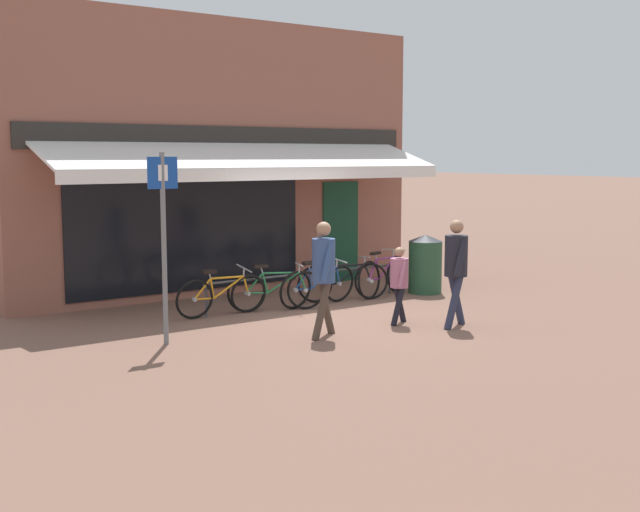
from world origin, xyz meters
name	(u,v)px	position (x,y,z in m)	size (l,w,h in m)	color
ground_plane	(341,318)	(0.00, 0.00, 0.00)	(160.00, 160.00, 0.00)	brown
shop_front	(197,158)	(-0.25, 4.56, 2.59)	(8.50, 4.52, 5.20)	#8E5647
bike_rack_rail	(305,277)	(0.22, 1.34, 0.48)	(4.06, 0.04, 0.57)	#47494F
bicycle_orange	(222,295)	(-1.51, 1.26, 0.36)	(1.66, 0.52, 0.83)	black
bicycle_green	(276,290)	(-0.54, 1.12, 0.36)	(1.61, 0.71, 0.81)	black
bicycle_blue	(318,285)	(0.31, 1.09, 0.37)	(1.73, 0.52, 0.85)	black
bicycle_black	(343,281)	(0.98, 1.23, 0.36)	(1.72, 0.65, 0.82)	black
bicycle_purple	(383,275)	(1.92, 1.21, 0.39)	(1.65, 0.68, 0.86)	black
pedestrian_adult	(323,266)	(-1.03, -0.94, 1.05)	(0.57, 0.59, 1.71)	#47382D
pedestrian_child	(399,277)	(0.46, -0.90, 0.74)	(0.43, 0.45, 1.23)	black
pedestrian_second_adult	(456,262)	(1.03, -1.57, 1.02)	(0.59, 0.54, 1.68)	#282D47
litter_bin	(425,264)	(2.77, 0.97, 0.57)	(0.65, 0.65, 1.13)	#23472D
parking_sign	(164,229)	(-3.11, -0.04, 1.63)	(0.44, 0.07, 2.69)	slate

